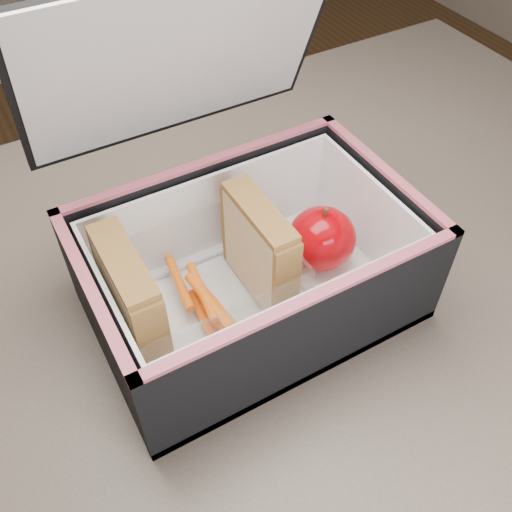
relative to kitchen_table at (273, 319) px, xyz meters
The scene contains 9 objects.
ground 0.66m from the kitchen_table, ahead, with size 4.00×4.00×0.00m, color brown.
kitchen_table is the anchor object (origin of this frame).
lunch_bag 0.17m from the kitchen_table, 151.46° to the right, with size 0.32×0.30×0.31m.
plastic_tub 0.18m from the kitchen_table, 167.82° to the right, with size 0.18×0.13×0.08m, color white, non-canonical shape.
sandwich_left 0.24m from the kitchen_table, behind, with size 0.03×0.11×0.12m.
sandwich_right 0.17m from the kitchen_table, 147.18° to the right, with size 0.03×0.10×0.11m.
carrot_sticks 0.16m from the kitchen_table, 164.34° to the right, with size 0.04×0.13×0.03m.
paper_napkin 0.12m from the kitchen_table, 34.87° to the right, with size 0.08×0.08×0.01m, color white.
red_apple 0.15m from the kitchen_table, 32.92° to the right, with size 0.07×0.07×0.08m.
Camera 1 is at (-0.23, -0.36, 1.24)m, focal length 40.00 mm.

